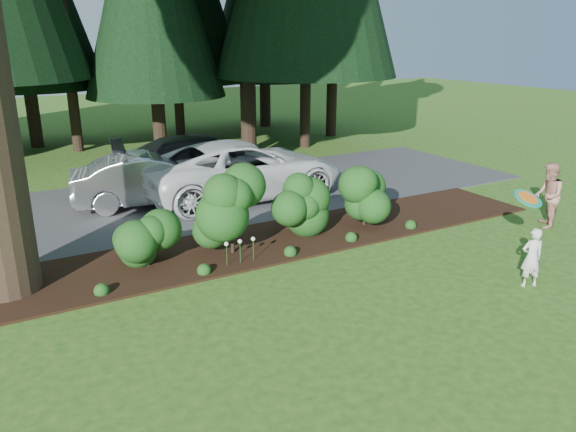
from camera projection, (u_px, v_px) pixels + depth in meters
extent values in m
plane|color=#245117|center=(315.00, 309.00, 9.75)|extent=(80.00, 80.00, 0.00)
cube|color=black|center=(237.00, 248.00, 12.43)|extent=(16.00, 2.50, 0.05)
cube|color=#38383A|center=(174.00, 201.00, 15.95)|extent=(22.00, 6.00, 0.03)
sphere|color=#174B17|center=(146.00, 237.00, 11.25)|extent=(1.08, 1.08, 1.08)
cylinder|color=black|center=(148.00, 261.00, 11.41)|extent=(0.08, 0.08, 0.30)
sphere|color=#174B17|center=(232.00, 213.00, 11.85)|extent=(1.35, 1.35, 1.35)
cylinder|color=black|center=(233.00, 248.00, 12.09)|extent=(0.08, 0.08, 0.30)
sphere|color=#174B17|center=(298.00, 203.00, 12.98)|extent=(1.26, 1.26, 1.26)
cylinder|color=black|center=(297.00, 230.00, 13.19)|extent=(0.08, 0.08, 0.30)
sphere|color=#174B17|center=(365.00, 199.00, 13.69)|extent=(1.17, 1.17, 1.17)
cylinder|color=black|center=(364.00, 221.00, 13.87)|extent=(0.08, 0.08, 0.30)
cylinder|color=#174B17|center=(227.00, 256.00, 11.38)|extent=(0.01, 0.01, 0.50)
sphere|color=white|center=(226.00, 244.00, 11.29)|extent=(0.09, 0.09, 0.09)
cylinder|color=#174B17|center=(240.00, 254.00, 11.52)|extent=(0.01, 0.01, 0.50)
sphere|color=white|center=(240.00, 241.00, 11.44)|extent=(0.09, 0.09, 0.09)
cylinder|color=#174B17|center=(253.00, 251.00, 11.66)|extent=(0.01, 0.01, 0.50)
sphere|color=white|center=(253.00, 239.00, 11.58)|extent=(0.09, 0.09, 0.09)
cylinder|color=black|center=(80.00, 39.00, 19.09)|extent=(0.50, 0.50, 8.75)
cylinder|color=black|center=(155.00, 4.00, 20.95)|extent=(0.50, 0.50, 11.20)
cylinder|color=black|center=(220.00, 30.00, 23.46)|extent=(0.50, 0.50, 9.45)
cylinder|color=black|center=(289.00, 12.00, 23.18)|extent=(0.50, 0.50, 10.85)
cylinder|color=black|center=(315.00, 26.00, 26.17)|extent=(0.50, 0.50, 9.80)
cylinder|color=black|center=(16.00, 15.00, 21.83)|extent=(0.50, 0.50, 10.50)
cylinder|color=black|center=(157.00, 1.00, 25.26)|extent=(0.50, 0.50, 11.90)
cylinder|color=black|center=(261.00, 23.00, 27.47)|extent=(0.50, 0.50, 10.15)
imported|color=#BCBCC1|center=(153.00, 179.00, 15.41)|extent=(4.51, 2.20, 1.42)
imported|color=silver|center=(242.00, 169.00, 16.08)|extent=(5.91, 2.75, 1.64)
imported|color=black|center=(207.00, 162.00, 17.04)|extent=(5.86, 3.24, 1.61)
imported|color=silver|center=(532.00, 257.00, 10.46)|extent=(0.49, 0.41, 1.16)
imported|color=#A72E16|center=(548.00, 195.00, 13.65)|extent=(0.98, 0.98, 1.61)
cylinder|color=#18856E|center=(528.00, 198.00, 10.46)|extent=(0.57, 0.51, 0.29)
cylinder|color=orange|center=(528.00, 198.00, 10.45)|extent=(0.40, 0.36, 0.20)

